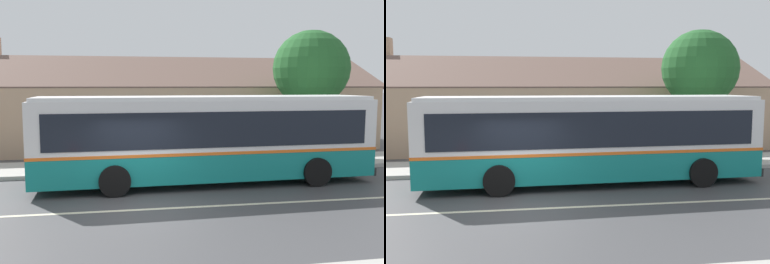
# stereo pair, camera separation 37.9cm
# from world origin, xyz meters

# --- Properties ---
(ground_plane) EXTENTS (300.00, 300.00, 0.00)m
(ground_plane) POSITION_xyz_m (0.00, 0.00, 0.00)
(ground_plane) COLOR #424244
(sidewalk_far) EXTENTS (60.00, 3.00, 0.15)m
(sidewalk_far) POSITION_xyz_m (0.00, 6.00, 0.07)
(sidewalk_far) COLOR #ADAAA3
(sidewalk_far) RESTS_ON ground
(lane_divider_stripe) EXTENTS (60.00, 0.16, 0.01)m
(lane_divider_stripe) POSITION_xyz_m (0.00, 0.00, 0.00)
(lane_divider_stripe) COLOR beige
(lane_divider_stripe) RESTS_ON ground
(community_building) EXTENTS (27.35, 8.31, 6.11)m
(community_building) POSITION_xyz_m (0.03, 13.14, 1.79)
(community_building) COLOR tan
(community_building) RESTS_ON ground
(transit_bus) EXTENTS (11.89, 3.02, 3.09)m
(transit_bus) POSITION_xyz_m (2.48, 2.90, 1.67)
(transit_bus) COLOR #147F7A
(transit_bus) RESTS_ON ground
(street_tree_primary) EXTENTS (3.52, 3.52, 6.00)m
(street_tree_primary) POSITION_xyz_m (8.36, 7.02, 4.13)
(street_tree_primary) COLOR #4C3828
(street_tree_primary) RESTS_ON ground
(bus_stop_sign) EXTENTS (0.36, 0.07, 2.40)m
(bus_stop_sign) POSITION_xyz_m (9.69, 4.99, 1.64)
(bus_stop_sign) COLOR gray
(bus_stop_sign) RESTS_ON sidewalk_far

